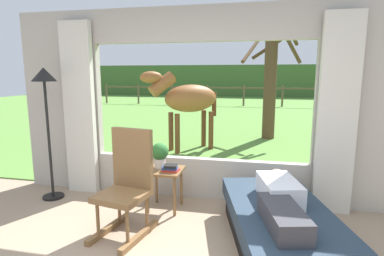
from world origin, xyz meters
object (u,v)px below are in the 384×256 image
Objects in this scene: potted_plant at (160,154)px; floor_lamp_left at (45,94)px; side_table at (165,177)px; pasture_tree at (270,82)px; recliner_sofa at (278,225)px; horse at (188,99)px; reclining_person at (280,198)px; book_stack at (170,168)px; rocking_chair at (128,183)px.

potted_plant is 1.71m from floor_lamp_left.
pasture_tree reaches higher than side_table.
horse is (-1.74, 3.61, 0.94)m from recliner_sofa.
book_stack is (-1.26, 0.58, 0.04)m from reclining_person.
book_stack is at bearing 72.41° from rocking_chair.
potted_plant is at bearing 143.13° from side_table.
side_table reaches higher than recliner_sofa.
floor_lamp_left is at bearing -178.61° from potted_plant.
side_table is at bearing 81.70° from rocking_chair.
floor_lamp_left is (-2.97, 0.61, 1.22)m from recliner_sofa.
floor_lamp_left is (-1.41, 0.65, 0.89)m from rocking_chair.
book_stack is (0.17, -0.12, -0.14)m from potted_plant.
recliner_sofa is 3.27m from floor_lamp_left.
floor_lamp_left is at bearing 177.35° from book_stack.
horse reaches higher than side_table.
reclining_person reaches higher than recliner_sofa.
book_stack is at bearing 141.48° from reclining_person.
side_table is at bearing -36.87° from potted_plant.
rocking_chair is at bearing -101.59° from potted_plant.
reclining_person is 0.80× the size of floor_lamp_left.
pasture_tree is (1.48, 4.68, 0.79)m from potted_plant.
reclining_person reaches higher than side_table.
side_table is at bearing -106.46° from pasture_tree.
horse reaches higher than rocking_chair.
pasture_tree reaches higher than rocking_chair.
pasture_tree is (1.62, 5.36, 0.94)m from rocking_chair.
recliner_sofa is 1.41m from book_stack.
potted_plant is at bearing 1.39° from floor_lamp_left.
recliner_sofa is 5.83× the size of potted_plant.
rocking_chair reaches higher than book_stack.
recliner_sofa is at bearing 76.37° from reclining_person.
horse is (-0.17, 3.64, 0.61)m from rocking_chair.
potted_plant is (0.14, 0.69, 0.16)m from rocking_chair.
rocking_chair is 0.67m from side_table.
pasture_tree is at bearing 75.82° from recliner_sofa.
horse is at bearing 96.03° from potted_plant.
potted_plant reaches higher than recliner_sofa.
recliner_sofa is 0.59× the size of pasture_tree.
recliner_sofa is at bearing -90.56° from pasture_tree.
reclining_person is 2.74× the size of side_table.
side_table is 2.42× the size of book_stack.
floor_lamp_left reaches higher than book_stack.
recliner_sofa is 3.58× the size of side_table.
rocking_chair is 5.22× the size of book_stack.
pasture_tree is at bearing 75.82° from reclining_person.
recliner_sofa is 5.48m from pasture_tree.
floor_lamp_left is 1.03× the size of horse.
potted_plant is at bearing 145.36° from horse.
potted_plant is (-0.08, 0.06, 0.28)m from side_table.
side_table is at bearing 142.68° from recliner_sofa.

